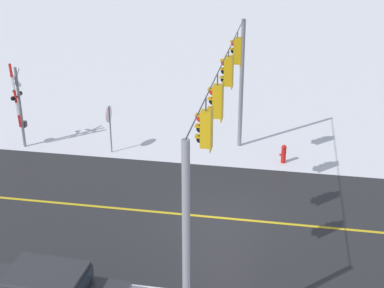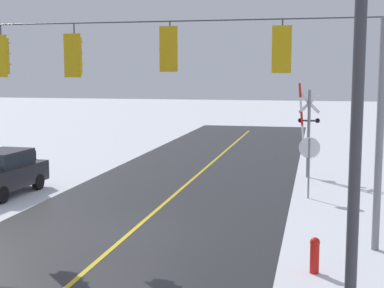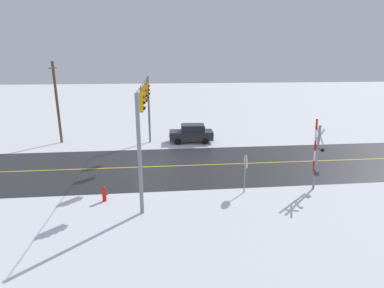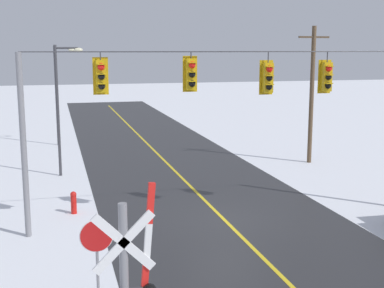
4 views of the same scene
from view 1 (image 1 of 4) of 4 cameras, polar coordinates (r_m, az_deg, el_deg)
ground_plane at (r=21.96m, az=2.86°, el=-7.39°), size 160.00×160.00×0.00m
road_asphalt at (r=22.17m, az=18.60°, el=-8.42°), size 9.00×80.00×0.01m
lane_centre_line at (r=22.16m, az=18.60°, el=-8.40°), size 0.14×72.00×0.01m
signal_span at (r=20.06m, az=3.08°, el=3.50°), size 14.20×0.47×6.22m
stop_sign at (r=26.96m, az=-8.26°, el=2.52°), size 0.80×0.09×2.35m
railroad_crossing at (r=28.32m, az=-16.89°, el=3.90°), size 1.00×0.31×4.29m
fire_hydrant at (r=26.42m, az=9.13°, el=-0.92°), size 0.24×0.31×0.88m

